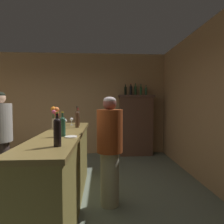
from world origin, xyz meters
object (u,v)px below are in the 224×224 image
at_px(display_bottle_center, 135,90).
at_px(patron_in_navy, 0,136).
at_px(wine_bottle_rose, 63,125).
at_px(wine_bottle_riesling, 78,118).
at_px(flower_arrangement, 55,116).
at_px(display_bottle_midright, 141,90).
at_px(wine_glass_front, 65,121).
at_px(bartender, 110,147).
at_px(display_bottle_left, 125,90).
at_px(wine_bottle_malbec, 78,117).
at_px(bar_counter, 63,170).
at_px(cheese_plate, 71,137).
at_px(wine_bottle_merlot, 57,131).
at_px(wine_glass_mid, 71,120).
at_px(display_bottle_midleft, 131,90).
at_px(display_bottle_right, 146,91).
at_px(wine_bottle_pinot, 77,118).
at_px(display_cabinet, 136,124).

relative_size(display_bottle_center, patron_in_navy, 0.19).
relative_size(wine_bottle_rose, wine_bottle_riesling, 1.03).
distance_m(flower_arrangement, display_bottle_midright, 2.95).
height_order(wine_glass_front, bartender, bartender).
relative_size(display_bottle_left, bartender, 0.19).
xyz_separation_m(wine_bottle_rose, wine_bottle_malbec, (0.03, 1.30, 0.01)).
bearing_deg(wine_bottle_rose, bar_counter, 101.51).
height_order(cheese_plate, patron_in_navy, patron_in_navy).
bearing_deg(display_bottle_midright, wine_bottle_merlot, -114.00).
bearing_deg(display_bottle_midright, cheese_plate, -116.44).
height_order(wine_bottle_rose, wine_glass_mid, wine_bottle_rose).
bearing_deg(wine_bottle_riesling, flower_arrangement, -125.28).
relative_size(display_bottle_midleft, display_bottle_right, 1.13).
height_order(bar_counter, display_bottle_right, display_bottle_right).
bearing_deg(bar_counter, wine_glass_front, 98.52).
height_order(flower_arrangement, display_bottle_left, display_bottle_left).
bearing_deg(flower_arrangement, bartender, -21.45).
bearing_deg(wine_bottle_pinot, bar_counter, -104.83).
relative_size(wine_glass_front, cheese_plate, 0.96).
height_order(wine_bottle_rose, bartender, bartender).
xyz_separation_m(wine_bottle_rose, wine_glass_front, (-0.15, 0.89, -0.03)).
height_order(display_bottle_midleft, display_bottle_midright, display_bottle_midleft).
bearing_deg(display_bottle_right, wine_bottle_rose, -120.92).
bearing_deg(patron_in_navy, display_cabinet, 58.84).
bearing_deg(wine_bottle_malbec, display_bottle_left, 54.79).
distance_m(flower_arrangement, display_bottle_right, 3.04).
bearing_deg(wine_glass_front, display_bottle_right, 46.82).
relative_size(display_cabinet, display_bottle_midleft, 5.31).
height_order(display_bottle_center, display_bottle_midright, display_bottle_center).
distance_m(display_cabinet, wine_bottle_malbec, 2.17).
bearing_deg(wine_bottle_rose, wine_bottle_riesling, 87.17).
bearing_deg(display_bottle_midright, wine_bottle_pinot, -126.01).
distance_m(display_bottle_right, bartender, 2.97).
relative_size(wine_bottle_rose, display_bottle_left, 1.02).
height_order(wine_bottle_pinot, wine_glass_mid, wine_bottle_pinot).
distance_m(wine_bottle_malbec, wine_glass_front, 0.45).
height_order(bar_counter, display_bottle_center, display_bottle_center).
bearing_deg(cheese_plate, wine_bottle_malbec, 93.65).
bearing_deg(wine_glass_front, display_bottle_center, 51.70).
bearing_deg(display_bottle_center, cheese_plate, -114.01).
distance_m(wine_bottle_rose, wine_bottle_riesling, 1.09).
height_order(cheese_plate, display_bottle_center, display_bottle_center).
height_order(bar_counter, bartender, bartender).
height_order(display_cabinet, display_bottle_center, display_bottle_center).
relative_size(wine_glass_front, patron_in_navy, 0.09).
xyz_separation_m(wine_bottle_pinot, wine_glass_front, (-0.22, 0.08, -0.05)).
xyz_separation_m(wine_glass_front, display_bottle_left, (1.30, 2.01, 0.66)).
bearing_deg(bar_counter, wine_bottle_malbec, 85.01).
xyz_separation_m(display_cabinet, display_bottle_midright, (0.14, 0.00, 0.95)).
bearing_deg(cheese_plate, wine_bottle_rose, 147.41).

